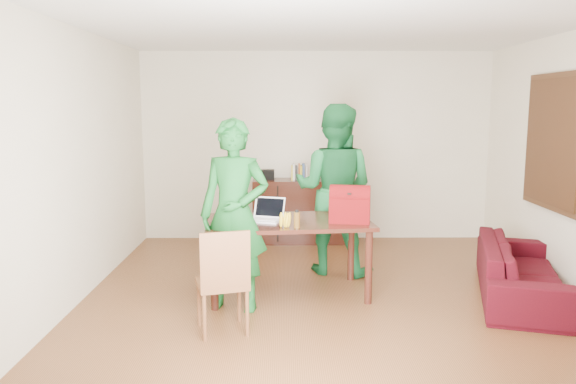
{
  "coord_description": "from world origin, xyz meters",
  "views": [
    {
      "loc": [
        -0.46,
        -5.35,
        1.94
      ],
      "look_at": [
        -0.42,
        0.47,
        1.04
      ],
      "focal_mm": 35.0,
      "sensor_mm": 36.0,
      "label": 1
    }
  ],
  "objects_px": {
    "chair": "(223,302)",
    "bottle": "(297,219)",
    "person_far": "(334,189)",
    "laptop": "(265,217)",
    "red_bag": "(350,208)",
    "person_near": "(234,215)",
    "sofa": "(521,270)",
    "table": "(288,230)"
  },
  "relations": [
    {
      "from": "chair",
      "to": "bottle",
      "type": "bearing_deg",
      "value": 27.91
    },
    {
      "from": "chair",
      "to": "person_far",
      "type": "xyz_separation_m",
      "value": [
        1.11,
        1.78,
        0.71
      ]
    },
    {
      "from": "laptop",
      "to": "red_bag",
      "type": "height_order",
      "value": "red_bag"
    },
    {
      "from": "person_near",
      "to": "sofa",
      "type": "xyz_separation_m",
      "value": [
        2.88,
        0.3,
        -0.63
      ]
    },
    {
      "from": "chair",
      "to": "sofa",
      "type": "distance_m",
      "value": 3.07
    },
    {
      "from": "table",
      "to": "person_far",
      "type": "relative_size",
      "value": 0.89
    },
    {
      "from": "table",
      "to": "chair",
      "type": "relative_size",
      "value": 1.9
    },
    {
      "from": "person_near",
      "to": "person_far",
      "type": "height_order",
      "value": "person_far"
    },
    {
      "from": "person_far",
      "to": "laptop",
      "type": "relative_size",
      "value": 5.14
    },
    {
      "from": "person_near",
      "to": "red_bag",
      "type": "xyz_separation_m",
      "value": [
        1.13,
        0.32,
        0.01
      ]
    },
    {
      "from": "table",
      "to": "bottle",
      "type": "height_order",
      "value": "bottle"
    },
    {
      "from": "red_bag",
      "to": "sofa",
      "type": "distance_m",
      "value": 1.87
    },
    {
      "from": "laptop",
      "to": "bottle",
      "type": "distance_m",
      "value": 0.45
    },
    {
      "from": "laptop",
      "to": "bottle",
      "type": "xyz_separation_m",
      "value": [
        0.32,
        -0.32,
        0.04
      ]
    },
    {
      "from": "red_bag",
      "to": "sofa",
      "type": "relative_size",
      "value": 0.21
    },
    {
      "from": "table",
      "to": "red_bag",
      "type": "relative_size",
      "value": 4.38
    },
    {
      "from": "laptop",
      "to": "sofa",
      "type": "bearing_deg",
      "value": 16.91
    },
    {
      "from": "bottle",
      "to": "sofa",
      "type": "distance_m",
      "value": 2.38
    },
    {
      "from": "person_near",
      "to": "bottle",
      "type": "relative_size",
      "value": 10.53
    },
    {
      "from": "table",
      "to": "bottle",
      "type": "distance_m",
      "value": 0.42
    },
    {
      "from": "table",
      "to": "bottle",
      "type": "relative_size",
      "value": 10.06
    },
    {
      "from": "person_far",
      "to": "bottle",
      "type": "relative_size",
      "value": 11.26
    },
    {
      "from": "red_bag",
      "to": "person_far",
      "type": "bearing_deg",
      "value": 105.17
    },
    {
      "from": "person_near",
      "to": "bottle",
      "type": "bearing_deg",
      "value": 16.76
    },
    {
      "from": "laptop",
      "to": "bottle",
      "type": "height_order",
      "value": "laptop"
    },
    {
      "from": "person_far",
      "to": "sofa",
      "type": "bearing_deg",
      "value": 172.71
    },
    {
      "from": "chair",
      "to": "table",
      "type": "bearing_deg",
      "value": 44.12
    },
    {
      "from": "person_near",
      "to": "red_bag",
      "type": "bearing_deg",
      "value": 27.57
    },
    {
      "from": "person_near",
      "to": "sofa",
      "type": "height_order",
      "value": "person_near"
    },
    {
      "from": "person_far",
      "to": "red_bag",
      "type": "bearing_deg",
      "value": 113.97
    },
    {
      "from": "sofa",
      "to": "bottle",
      "type": "bearing_deg",
      "value": 112.81
    },
    {
      "from": "person_far",
      "to": "bottle",
      "type": "height_order",
      "value": "person_far"
    },
    {
      "from": "sofa",
      "to": "person_near",
      "type": "bearing_deg",
      "value": 112.57
    },
    {
      "from": "person_near",
      "to": "red_bag",
      "type": "relative_size",
      "value": 4.58
    },
    {
      "from": "table",
      "to": "red_bag",
      "type": "distance_m",
      "value": 0.67
    },
    {
      "from": "table",
      "to": "red_bag",
      "type": "height_order",
      "value": "red_bag"
    },
    {
      "from": "laptop",
      "to": "person_far",
      "type": "bearing_deg",
      "value": 65.31
    },
    {
      "from": "bottle",
      "to": "sofa",
      "type": "relative_size",
      "value": 0.09
    },
    {
      "from": "bottle",
      "to": "sofa",
      "type": "xyz_separation_m",
      "value": [
        2.29,
        0.25,
        -0.58
      ]
    },
    {
      "from": "chair",
      "to": "sofa",
      "type": "bearing_deg",
      "value": 0.68
    },
    {
      "from": "table",
      "to": "bottle",
      "type": "xyz_separation_m",
      "value": [
        0.08,
        -0.37,
        0.19
      ]
    },
    {
      "from": "table",
      "to": "bottle",
      "type": "bearing_deg",
      "value": -83.61
    }
  ]
}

